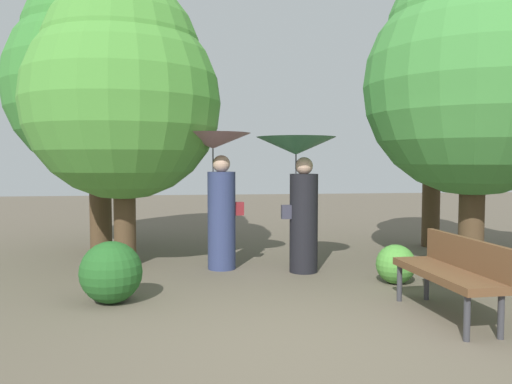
{
  "coord_description": "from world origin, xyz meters",
  "views": [
    {
      "loc": [
        -1.07,
        -4.39,
        1.63
      ],
      "look_at": [
        0.0,
        3.69,
        1.12
      ],
      "focal_mm": 35.67,
      "sensor_mm": 36.0,
      "label": 1
    }
  ],
  "objects_px": {
    "tree_near_left": "(98,73)",
    "tree_mid_left": "(123,88)",
    "park_bench": "(452,269)",
    "person_left": "(217,178)",
    "person_right": "(299,178)",
    "tree_near_right": "(475,70)",
    "tree_mid_right": "(433,105)"
  },
  "relations": [
    {
      "from": "tree_mid_left",
      "to": "tree_mid_right",
      "type": "bearing_deg",
      "value": 10.79
    },
    {
      "from": "tree_near_right",
      "to": "person_right",
      "type": "bearing_deg",
      "value": 174.47
    },
    {
      "from": "park_bench",
      "to": "tree_mid_right",
      "type": "height_order",
      "value": "tree_mid_right"
    },
    {
      "from": "person_right",
      "to": "tree_near_left",
      "type": "height_order",
      "value": "tree_near_left"
    },
    {
      "from": "park_bench",
      "to": "tree_near_left",
      "type": "xyz_separation_m",
      "value": [
        -4.32,
        4.78,
        2.72
      ]
    },
    {
      "from": "person_left",
      "to": "tree_mid_left",
      "type": "xyz_separation_m",
      "value": [
        -1.41,
        0.45,
        1.37
      ]
    },
    {
      "from": "tree_near_left",
      "to": "tree_mid_right",
      "type": "bearing_deg",
      "value": -5.45
    },
    {
      "from": "person_left",
      "to": "tree_mid_left",
      "type": "distance_m",
      "value": 2.01
    },
    {
      "from": "tree_near_left",
      "to": "tree_mid_left",
      "type": "distance_m",
      "value": 1.83
    },
    {
      "from": "tree_near_left",
      "to": "tree_mid_left",
      "type": "relative_size",
      "value": 1.16
    },
    {
      "from": "park_bench",
      "to": "tree_mid_left",
      "type": "relative_size",
      "value": 0.35
    },
    {
      "from": "person_right",
      "to": "tree_near_right",
      "type": "distance_m",
      "value": 2.99
    },
    {
      "from": "person_left",
      "to": "tree_near_left",
      "type": "distance_m",
      "value": 3.47
    },
    {
      "from": "person_right",
      "to": "tree_mid_right",
      "type": "height_order",
      "value": "tree_mid_right"
    },
    {
      "from": "person_left",
      "to": "tree_near_right",
      "type": "bearing_deg",
      "value": -105.27
    },
    {
      "from": "person_right",
      "to": "tree_near_right",
      "type": "xyz_separation_m",
      "value": [
        2.53,
        -0.25,
        1.56
      ]
    },
    {
      "from": "tree_mid_right",
      "to": "park_bench",
      "type": "bearing_deg",
      "value": -113.87
    },
    {
      "from": "person_left",
      "to": "tree_mid_left",
      "type": "height_order",
      "value": "tree_mid_left"
    },
    {
      "from": "park_bench",
      "to": "tree_mid_left",
      "type": "height_order",
      "value": "tree_mid_left"
    },
    {
      "from": "person_left",
      "to": "person_right",
      "type": "relative_size",
      "value": 1.03
    },
    {
      "from": "person_left",
      "to": "tree_near_right",
      "type": "height_order",
      "value": "tree_near_right"
    },
    {
      "from": "tree_mid_right",
      "to": "person_left",
      "type": "bearing_deg",
      "value": -160.01
    },
    {
      "from": "tree_near_left",
      "to": "person_left",
      "type": "bearing_deg",
      "value": -45.65
    },
    {
      "from": "park_bench",
      "to": "tree_near_left",
      "type": "distance_m",
      "value": 6.99
    },
    {
      "from": "person_right",
      "to": "tree_mid_right",
      "type": "xyz_separation_m",
      "value": [
        2.96,
        1.87,
        1.3
      ]
    },
    {
      "from": "tree_mid_left",
      "to": "tree_near_right",
      "type": "bearing_deg",
      "value": -11.76
    },
    {
      "from": "person_right",
      "to": "tree_near_right",
      "type": "relative_size",
      "value": 0.42
    },
    {
      "from": "person_left",
      "to": "tree_near_right",
      "type": "distance_m",
      "value": 4.07
    },
    {
      "from": "park_bench",
      "to": "tree_near_right",
      "type": "bearing_deg",
      "value": 142.97
    },
    {
      "from": "park_bench",
      "to": "tree_mid_left",
      "type": "distance_m",
      "value": 5.32
    },
    {
      "from": "tree_near_right",
      "to": "park_bench",
      "type": "bearing_deg",
      "value": -124.51
    },
    {
      "from": "tree_near_left",
      "to": "person_right",
      "type": "bearing_deg",
      "value": -37.49
    }
  ]
}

